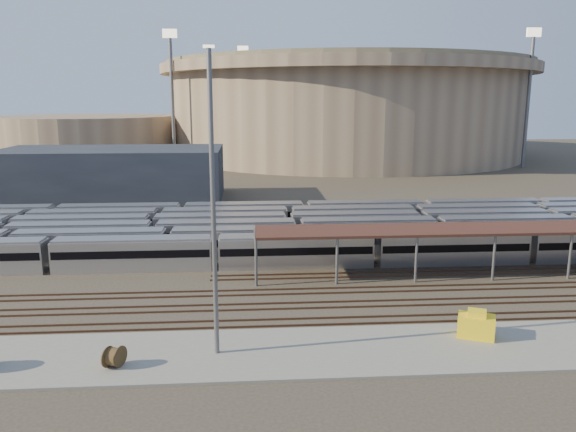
% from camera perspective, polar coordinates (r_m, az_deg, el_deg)
% --- Properties ---
extents(ground, '(420.00, 420.00, 0.00)m').
position_cam_1_polar(ground, '(59.33, 4.59, -7.31)').
color(ground, '#383026').
rests_on(ground, ground).
extents(apron, '(50.00, 9.00, 0.20)m').
position_cam_1_polar(apron, '(44.92, 1.04, -13.64)').
color(apron, gray).
rests_on(apron, ground).
extents(subway_trains, '(121.41, 23.90, 3.60)m').
position_cam_1_polar(subway_trains, '(76.42, 2.33, -1.50)').
color(subway_trains, silver).
rests_on(subway_trains, ground).
extents(inspection_shed, '(60.30, 6.00, 5.30)m').
position_cam_1_polar(inspection_shed, '(68.38, 22.69, -1.28)').
color(inspection_shed, slate).
rests_on(inspection_shed, ground).
extents(empty_tracks, '(170.00, 9.62, 0.18)m').
position_cam_1_polar(empty_tracks, '(54.66, 5.39, -8.93)').
color(empty_tracks, '#4C3323').
rests_on(empty_tracks, ground).
extents(stadium, '(124.00, 124.00, 32.50)m').
position_cam_1_polar(stadium, '(198.28, 5.81, 10.94)').
color(stadium, gray).
rests_on(stadium, ground).
extents(secondary_arena, '(56.00, 56.00, 14.00)m').
position_cam_1_polar(secondary_arena, '(192.76, -19.68, 7.47)').
color(secondary_arena, gray).
rests_on(secondary_arena, ground).
extents(service_building, '(42.00, 20.00, 10.00)m').
position_cam_1_polar(service_building, '(114.39, -17.39, 4.07)').
color(service_building, '#1E232D').
rests_on(service_building, ground).
extents(floodlight_0, '(4.00, 1.00, 38.40)m').
position_cam_1_polar(floodlight_0, '(166.75, -11.69, 12.04)').
color(floodlight_0, slate).
rests_on(floodlight_0, ground).
extents(floodlight_2, '(4.00, 1.00, 38.40)m').
position_cam_1_polar(floodlight_2, '(174.17, 23.25, 11.32)').
color(floodlight_2, slate).
rests_on(floodlight_2, ground).
extents(floodlight_3, '(4.00, 1.00, 38.40)m').
position_cam_1_polar(floodlight_3, '(215.39, -4.53, 12.14)').
color(floodlight_3, slate).
rests_on(floodlight_3, ground).
extents(cable_reel_west, '(1.45, 1.81, 1.59)m').
position_cam_1_polar(cable_reel_west, '(44.01, -17.23, -13.48)').
color(cable_reel_west, brown).
rests_on(cable_reel_west, apron).
extents(yard_light_pole, '(0.82, 0.36, 22.85)m').
position_cam_1_polar(yard_light_pole, '(41.33, -7.62, 0.98)').
color(yard_light_pole, slate).
rests_on(yard_light_pole, apron).
extents(yellow_equipment, '(3.39, 2.82, 1.82)m').
position_cam_1_polar(yellow_equipment, '(49.40, 18.57, -10.57)').
color(yellow_equipment, yellow).
rests_on(yellow_equipment, apron).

